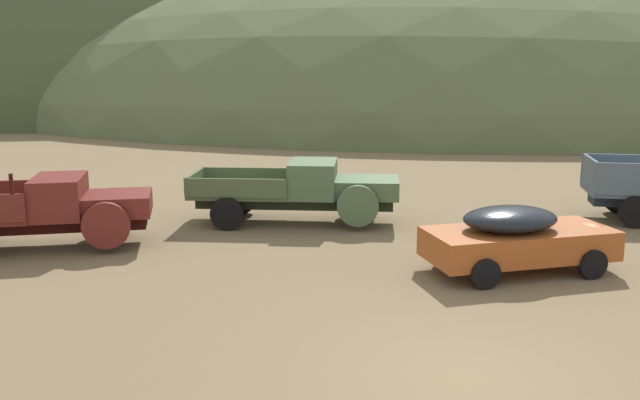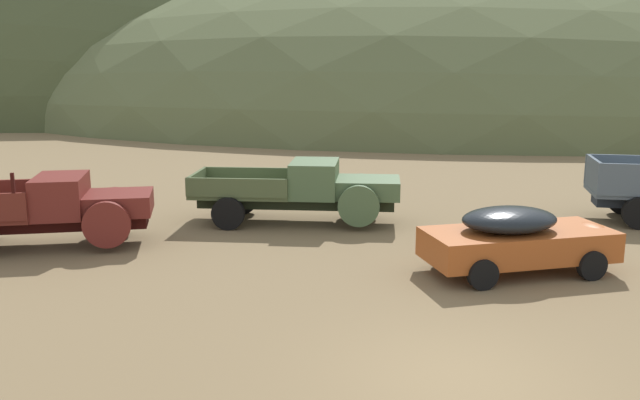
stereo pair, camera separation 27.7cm
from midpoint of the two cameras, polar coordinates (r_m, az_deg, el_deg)
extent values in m
plane|color=brown|center=(11.04, 11.50, -14.59)|extent=(300.00, 300.00, 0.00)
ellipsoid|color=#424C2D|center=(76.53, -18.56, 7.53)|extent=(83.14, 54.72, 37.79)
ellipsoid|color=#56603D|center=(74.75, 11.00, 7.84)|extent=(97.72, 77.60, 30.26)
cube|color=black|center=(19.13, -22.90, -1.85)|extent=(5.44, 2.04, 0.36)
cube|color=maroon|center=(18.72, -17.09, -0.29)|extent=(2.01, 1.98, 0.55)
cube|color=#B7B2A8|center=(18.65, -14.67, -0.28)|extent=(0.32, 1.14, 0.44)
cylinder|color=maroon|center=(17.86, -18.06, -2.08)|extent=(1.21, 0.43, 1.20)
cylinder|color=maroon|center=(19.78, -17.39, -0.73)|extent=(1.21, 0.43, 1.20)
cube|color=maroon|center=(18.89, -21.56, 0.28)|extent=(1.62, 2.13, 1.05)
cube|color=black|center=(18.75, -19.93, 0.98)|extent=(0.39, 1.60, 0.59)
cube|color=black|center=(18.02, -25.04, 1.25)|extent=(0.09, 0.09, 0.50)
cylinder|color=black|center=(19.89, -17.33, -1.49)|extent=(1.00, 0.48, 0.96)
cube|color=#232B1B|center=(20.41, -2.53, -0.10)|extent=(5.94, 1.27, 0.36)
cube|color=#47603D|center=(20.19, 3.60, 1.07)|extent=(1.95, 1.79, 0.55)
cube|color=#B7B2A8|center=(20.20, 6.06, 0.95)|extent=(0.14, 1.16, 0.44)
cylinder|color=#47603D|center=(19.28, 2.81, -0.51)|extent=(1.21, 0.24, 1.20)
cylinder|color=#47603D|center=(21.24, 2.95, 0.64)|extent=(1.21, 0.24, 1.20)
cube|color=#47603D|center=(20.22, -0.97, 1.83)|extent=(1.47, 2.01, 1.05)
cube|color=black|center=(20.14, 0.77, 2.39)|extent=(0.14, 1.65, 0.59)
cube|color=#495735|center=(20.61, -7.00, 0.62)|extent=(3.09, 2.19, 0.12)
cube|color=#495735|center=(19.57, -7.59, 1.01)|extent=(2.98, 0.26, 0.55)
cube|color=#495735|center=(21.53, -6.50, 2.01)|extent=(2.98, 0.26, 0.55)
cube|color=#495735|center=(20.87, -10.87, 1.57)|extent=(0.21, 2.03, 0.55)
cylinder|color=black|center=(21.35, 2.94, -0.07)|extent=(0.97, 0.33, 0.96)
cylinder|color=black|center=(19.74, -8.26, -1.16)|extent=(0.97, 0.33, 0.96)
cylinder|color=black|center=(21.76, -7.08, 0.08)|extent=(0.97, 0.33, 0.96)
cube|color=#A34C1E|center=(16.30, 15.98, -3.55)|extent=(4.66, 2.93, 0.68)
ellipsoid|color=black|center=(16.02, 15.30, -1.55)|extent=(2.60, 2.15, 0.57)
ellipsoid|color=#A34C1E|center=(17.34, 21.54, -2.77)|extent=(1.31, 1.66, 0.61)
cylinder|color=black|center=(16.40, 21.58, -5.07)|extent=(0.71, 0.38, 0.68)
cylinder|color=black|center=(17.82, 18.15, -3.51)|extent=(0.71, 0.38, 0.68)
cylinder|color=black|center=(14.99, 13.25, -6.09)|extent=(0.71, 0.38, 0.68)
cylinder|color=black|center=(16.54, 10.30, -4.27)|extent=(0.71, 0.38, 0.68)
cube|color=#4D5B67|center=(22.74, 24.88, 0.65)|extent=(3.21, 2.40, 0.12)
cube|color=#4D5B67|center=(23.60, 24.40, 2.38)|extent=(2.92, 0.56, 0.95)
cube|color=#4D5B67|center=(22.33, 21.51, 2.13)|extent=(0.41, 1.96, 0.95)
cylinder|color=black|center=(21.79, 24.84, -0.92)|extent=(0.99, 0.43, 0.96)
cylinder|color=black|center=(23.74, 23.61, 0.15)|extent=(0.99, 0.43, 0.96)
camera|label=1|loc=(0.14, -90.45, -0.09)|focal=37.85mm
camera|label=2|loc=(0.14, 89.55, 0.09)|focal=37.85mm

